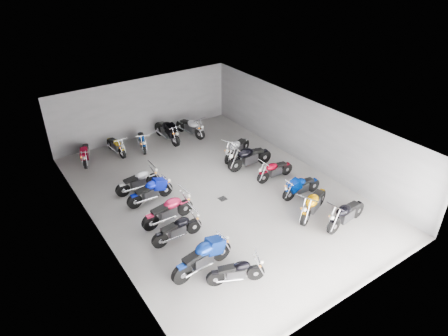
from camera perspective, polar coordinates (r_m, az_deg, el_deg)
The scene contains 23 objects.
ground at distance 17.15m, azimuth -1.13°, elevation -3.63°, with size 14.00×14.00×0.00m, color #9B9793.
wall_back at distance 21.95m, azimuth -11.39°, elevation 8.45°, with size 10.00×0.10×3.20m, color gray.
wall_left at distance 14.62m, azimuth -17.85°, elevation -4.48°, with size 0.10×14.00×3.20m, color gray.
wall_right at distance 19.19m, azimuth 11.44°, elevation 5.15°, with size 0.10×14.00×3.20m, color gray.
ceiling at distance 15.57m, azimuth -1.25°, elevation 6.22°, with size 10.00×14.00×0.04m, color black.
drain_grate at distance 16.80m, azimuth -0.19°, elevation -4.41°, with size 0.32×0.32×0.01m, color black.
motorcycle_left_a at distance 12.96m, azimuth 1.79°, elevation -14.55°, with size 1.77×0.86×0.83m.
motorcycle_left_b at distance 13.28m, azimuth -3.04°, elevation -12.57°, with size 2.35×0.52×1.03m.
motorcycle_left_c at distance 14.56m, azimuth -6.65°, elevation -8.64°, with size 1.99×0.38×0.88m.
motorcycle_left_d at distance 15.41m, azimuth -7.97°, elevation -6.03°, with size 2.19×0.46×0.96m.
motorcycle_left_e at distance 16.66m, azimuth -10.46°, elevation -3.30°, with size 2.06×0.43×0.91m.
motorcycle_left_f at distance 17.45m, azimuth -12.13°, elevation -1.85°, with size 2.02×0.39×0.89m.
motorcycle_right_a at distance 15.77m, azimuth 17.03°, elevation -6.28°, with size 2.19×0.49×0.96m.
motorcycle_right_b at distance 16.00m, azimuth 12.66°, elevation -4.95°, with size 2.14×1.00×0.99m.
motorcycle_right_c at distance 17.05m, azimuth 10.95°, elevation -2.61°, with size 1.95×0.40×0.86m.
motorcycle_right_d at distance 18.03m, azimuth 7.25°, elevation -0.28°, with size 1.95×0.39×0.86m.
motorcycle_right_e at distance 18.78m, azimuth 3.64°, elevation 1.57°, with size 2.33×0.51×1.02m.
motorcycle_right_f at distance 19.59m, azimuth 1.85°, elevation 2.82°, with size 2.06×1.04×0.97m.
motorcycle_back_a at distance 20.39m, azimuth -19.18°, elevation 1.99°, with size 0.80×1.85×0.85m.
motorcycle_back_b at distance 20.73m, azimuth -15.16°, elevation 3.11°, with size 0.41×1.88×0.83m.
motorcycle_back_c at distance 20.91m, azimuth -11.63°, elevation 3.84°, with size 0.64×1.85×0.83m.
motorcycle_back_d at distance 21.47m, azimuth -8.13°, elevation 5.25°, with size 0.50×2.39×1.05m.
motorcycle_back_e at distance 21.95m, azimuth -4.81°, elevation 5.88°, with size 0.65×2.12×0.94m.
Camera 1 is at (-7.73, -11.91, 9.63)m, focal length 32.00 mm.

